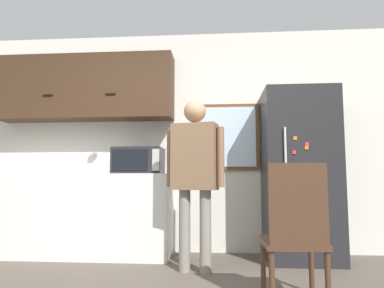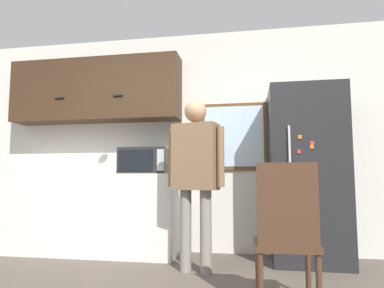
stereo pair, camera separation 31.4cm
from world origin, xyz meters
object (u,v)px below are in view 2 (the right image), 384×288
(microwave, at_px, (145,161))
(person, at_px, (196,166))
(chair, at_px, (286,231))
(refrigerator, at_px, (307,174))

(microwave, height_order, person, person)
(person, xyz_separation_m, chair, (0.76, -0.79, -0.48))
(refrigerator, xyz_separation_m, chair, (-0.35, -1.34, -0.40))
(person, relative_size, refrigerator, 0.89)
(person, bearing_deg, chair, -33.77)
(person, height_order, refrigerator, refrigerator)
(person, height_order, chair, person)
(microwave, bearing_deg, refrigerator, -0.33)
(microwave, xyz_separation_m, refrigerator, (1.80, -0.01, -0.15))
(person, bearing_deg, refrigerator, 38.50)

